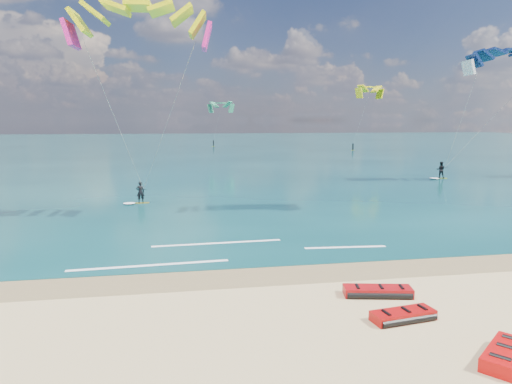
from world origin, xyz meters
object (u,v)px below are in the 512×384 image
(packed_kite_left, at_px, (403,320))
(kitesurfer_far, at_px, (476,107))
(packed_kite_mid, at_px, (377,296))
(packed_kite_right, at_px, (505,362))
(kitesurfer_main, at_px, (140,103))

(packed_kite_left, xyz_separation_m, kitesurfer_far, (22.80, 29.67, 7.56))
(packed_kite_mid, bearing_deg, kitesurfer_far, 61.86)
(packed_kite_right, height_order, kitesurfer_far, kitesurfer_far)
(packed_kite_left, distance_m, packed_kite_right, 3.11)
(packed_kite_left, height_order, packed_kite_right, packed_kite_right)
(packed_kite_mid, height_order, kitesurfer_far, kitesurfer_far)
(packed_kite_right, height_order, kitesurfer_main, kitesurfer_main)
(packed_kite_right, relative_size, kitesurfer_far, 0.15)
(packed_kite_right, relative_size, kitesurfer_main, 0.15)
(packed_kite_left, distance_m, kitesurfer_far, 38.17)
(packed_kite_right, xyz_separation_m, kitesurfer_far, (21.38, 32.44, 7.56))
(packed_kite_mid, xyz_separation_m, packed_kite_right, (1.34, -4.80, 0.00))
(packed_kite_mid, bearing_deg, packed_kite_left, -80.88)
(kitesurfer_main, bearing_deg, packed_kite_mid, -58.24)
(kitesurfer_main, height_order, kitesurfer_far, kitesurfer_far)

